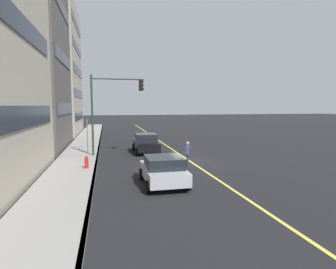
# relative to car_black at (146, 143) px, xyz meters

# --- Properties ---
(ground) EXTENTS (200.00, 200.00, 0.00)m
(ground) POSITION_rel_car_black_xyz_m (-4.21, -2.62, -0.84)
(ground) COLOR black
(sidewalk_slab) EXTENTS (80.00, 2.99, 0.15)m
(sidewalk_slab) POSITION_rel_car_black_xyz_m (-4.21, 5.46, -0.76)
(sidewalk_slab) COLOR gray
(sidewalk_slab) RESTS_ON ground
(curb_edge) EXTENTS (80.00, 0.16, 0.15)m
(curb_edge) POSITION_rel_car_black_xyz_m (-4.21, 4.04, -0.76)
(curb_edge) COLOR slate
(curb_edge) RESTS_ON ground
(lane_stripe_center) EXTENTS (80.00, 0.16, 0.01)m
(lane_stripe_center) POSITION_rel_car_black_xyz_m (-4.21, -2.62, -0.83)
(lane_stripe_center) COLOR #D8CC4C
(lane_stripe_center) RESTS_ON ground
(building_glass_right) EXTENTS (13.70, 13.87, 17.95)m
(building_glass_right) POSITION_rel_car_black_xyz_m (18.92, 14.05, 8.14)
(building_glass_right) COLOR #B2A893
(building_glass_right) RESTS_ON ground
(car_black) EXTENTS (4.06, 2.06, 1.65)m
(car_black) POSITION_rel_car_black_xyz_m (0.00, 0.00, 0.00)
(car_black) COLOR black
(car_black) RESTS_ON ground
(car_silver) EXTENTS (3.83, 2.13, 1.48)m
(car_silver) POSITION_rel_car_black_xyz_m (-9.90, 0.49, -0.06)
(car_silver) COLOR #A8AAB2
(car_silver) RESTS_ON ground
(pedestrian_with_backpack) EXTENTS (0.44, 0.44, 1.65)m
(pedestrian_with_backpack) POSITION_rel_car_black_xyz_m (-5.83, -2.05, 0.12)
(pedestrian_with_backpack) COLOR #262D4C
(pedestrian_with_backpack) RESTS_ON ground
(traffic_light_mast) EXTENTS (0.28, 4.18, 6.44)m
(traffic_light_mast) POSITION_rel_car_black_xyz_m (-1.15, 2.88, 3.55)
(traffic_light_mast) COLOR #1E3823
(traffic_light_mast) RESTS_ON ground
(street_sign_post) EXTENTS (0.60, 0.08, 2.95)m
(street_sign_post) POSITION_rel_car_black_xyz_m (0.19, 4.87, 0.90)
(street_sign_post) COLOR slate
(street_sign_post) RESTS_ON ground
(fire_hydrant) EXTENTS (0.24, 0.24, 0.94)m
(fire_hydrant) POSITION_rel_car_black_xyz_m (-5.86, 4.56, -0.37)
(fire_hydrant) COLOR red
(fire_hydrant) RESTS_ON ground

